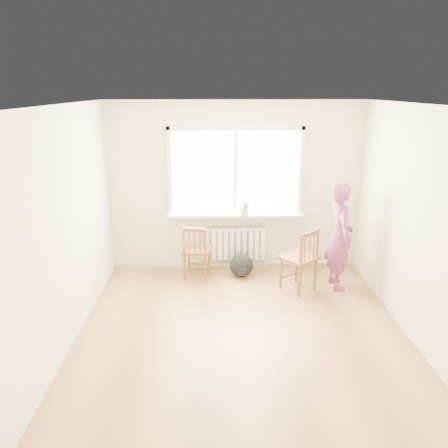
{
  "coord_description": "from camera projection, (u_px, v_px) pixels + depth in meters",
  "views": [
    {
      "loc": [
        -0.32,
        -4.53,
        2.87
      ],
      "look_at": [
        -0.2,
        1.2,
        1.07
      ],
      "focal_mm": 35.0,
      "sensor_mm": 36.0,
      "label": 1
    }
  ],
  "objects": [
    {
      "name": "person",
      "position": [
        339.0,
        236.0,
        6.36
      ],
      "size": [
        0.43,
        0.61,
        1.59
      ],
      "primitive_type": "imported",
      "rotation": [
        0.0,
        0.0,
        1.66
      ],
      "color": "#B13B3B",
      "rests_on": "floor"
    },
    {
      "name": "chair_left",
      "position": [
        196.0,
        252.0,
        6.76
      ],
      "size": [
        0.48,
        0.47,
        0.86
      ],
      "rotation": [
        0.0,
        0.0,
        2.98
      ],
      "color": "brown",
      "rests_on": "floor"
    },
    {
      "name": "back_wall",
      "position": [
        235.0,
        188.0,
        6.93
      ],
      "size": [
        4.0,
        0.01,
        2.7
      ],
      "primitive_type": "cube",
      "color": "beige",
      "rests_on": "ground"
    },
    {
      "name": "chair_right",
      "position": [
        302.0,
        260.0,
        6.33
      ],
      "size": [
        0.64,
        0.64,
        0.94
      ],
      "rotation": [
        0.0,
        0.0,
        3.83
      ],
      "color": "brown",
      "rests_on": "floor"
    },
    {
      "name": "windowsill",
      "position": [
        235.0,
        215.0,
        6.95
      ],
      "size": [
        2.15,
        0.22,
        0.04
      ],
      "primitive_type": "cube",
      "color": "white",
      "rests_on": "back_wall"
    },
    {
      "name": "floor",
      "position": [
        243.0,
        340.0,
        5.19
      ],
      "size": [
        4.5,
        4.5,
        0.0
      ],
      "primitive_type": "plane",
      "color": "#A87745",
      "rests_on": "ground"
    },
    {
      "name": "baseboard",
      "position": [
        235.0,
        264.0,
        7.31
      ],
      "size": [
        4.0,
        0.03,
        0.08
      ],
      "primitive_type": "cube",
      "color": "beige",
      "rests_on": "ground"
    },
    {
      "name": "radiator",
      "position": [
        235.0,
        243.0,
        7.12
      ],
      "size": [
        1.0,
        0.12,
        0.55
      ],
      "color": "white",
      "rests_on": "back_wall"
    },
    {
      "name": "ceiling",
      "position": [
        246.0,
        105.0,
        4.38
      ],
      "size": [
        4.5,
        4.5,
        0.0
      ],
      "primitive_type": "plane",
      "rotation": [
        3.14,
        0.0,
        0.0
      ],
      "color": "white",
      "rests_on": "back_wall"
    },
    {
      "name": "window",
      "position": [
        235.0,
        168.0,
        6.82
      ],
      "size": [
        2.12,
        0.05,
        1.42
      ],
      "color": "white",
      "rests_on": "back_wall"
    },
    {
      "name": "cat",
      "position": [
        244.0,
        208.0,
        6.83
      ],
      "size": [
        0.22,
        0.42,
        0.28
      ],
      "rotation": [
        0.0,
        0.0,
        0.13
      ],
      "color": "beige",
      "rests_on": "windowsill"
    },
    {
      "name": "backpack",
      "position": [
        242.0,
        265.0,
        6.89
      ],
      "size": [
        0.4,
        0.31,
        0.37
      ],
      "primitive_type": "ellipsoid",
      "rotation": [
        0.0,
        0.0,
        0.09
      ],
      "color": "black",
      "rests_on": "floor"
    },
    {
      "name": "heating_pipe",
      "position": [
        310.0,
        262.0,
        7.28
      ],
      "size": [
        1.4,
        0.04,
        0.04
      ],
      "primitive_type": "cylinder",
      "rotation": [
        0.0,
        1.57,
        0.0
      ],
      "color": "silver",
      "rests_on": "back_wall"
    }
  ]
}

